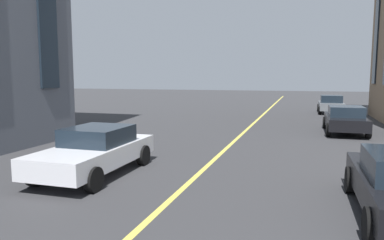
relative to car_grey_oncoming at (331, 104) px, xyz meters
The scene contains 4 objects.
lane_centre_line 16.26m from the car_grey_oncoming, 162.45° to the left, with size 80.00×0.16×0.01m.
car_grey_oncoming is the anchor object (origin of this frame).
car_black_parked_a 10.45m from the car_grey_oncoming, behind, with size 4.40×1.95×1.37m.
car_white_parked_b 22.34m from the car_grey_oncoming, 159.64° to the left, with size 4.40×1.95×1.37m.
Camera 1 is at (5.45, -2.87, 2.84)m, focal length 34.03 mm.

